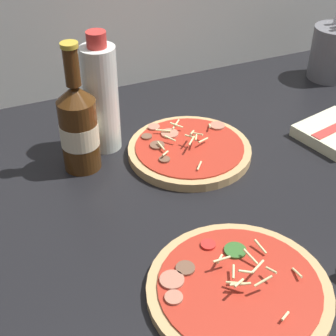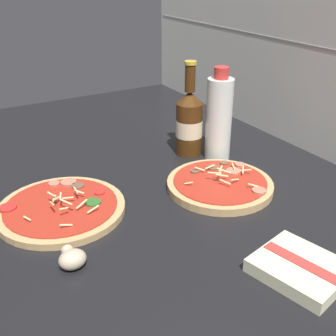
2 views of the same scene
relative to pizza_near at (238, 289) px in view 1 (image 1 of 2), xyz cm
name	(u,v)px [view 1 (image 1 of 2)]	position (x,y,z in cm)	size (l,w,h in cm)	color
counter_slab	(193,201)	(3.68, 22.21, -2.13)	(160.00, 90.00, 2.50)	black
pizza_near	(238,289)	(0.00, 0.00, 0.00)	(26.17, 26.17, 4.58)	tan
pizza_far	(189,150)	(8.43, 34.21, 0.16)	(23.98, 23.98, 5.41)	tan
beer_bottle	(79,126)	(-11.67, 38.71, 7.99)	(7.06, 7.06, 24.61)	#47280F
oil_bottle	(101,97)	(-5.71, 43.74, 10.06)	(6.60, 6.60, 23.79)	silver
utensil_crock	(332,52)	(54.80, 51.67, 5.76)	(10.23, 10.23, 17.92)	slate
dish_towel	(336,132)	(38.71, 28.02, 0.34)	(16.41, 15.14, 2.56)	beige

